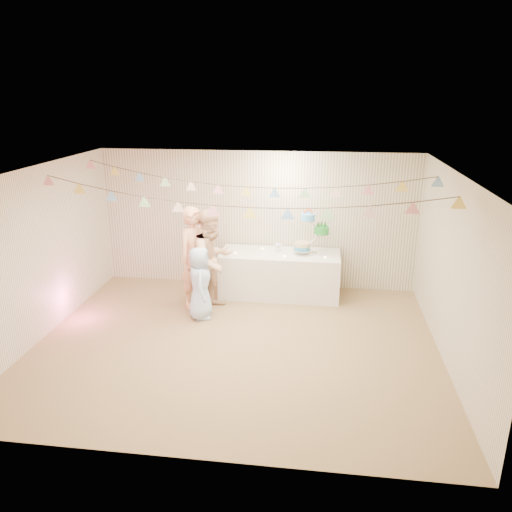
# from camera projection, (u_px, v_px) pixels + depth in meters

# --- Properties ---
(floor) EXTENTS (6.00, 6.00, 0.00)m
(floor) POSITION_uv_depth(u_px,v_px,m) (236.00, 344.00, 7.53)
(floor) COLOR olive
(floor) RESTS_ON ground
(ceiling) EXTENTS (6.00, 6.00, 0.00)m
(ceiling) POSITION_uv_depth(u_px,v_px,m) (233.00, 172.00, 6.71)
(ceiling) COLOR white
(ceiling) RESTS_ON ground
(back_wall) EXTENTS (6.00, 6.00, 0.00)m
(back_wall) POSITION_uv_depth(u_px,v_px,m) (257.00, 220.00, 9.47)
(back_wall) COLOR silver
(back_wall) RESTS_ON ground
(front_wall) EXTENTS (6.00, 6.00, 0.00)m
(front_wall) POSITION_uv_depth(u_px,v_px,m) (190.00, 348.00, 4.77)
(front_wall) COLOR silver
(front_wall) RESTS_ON ground
(left_wall) EXTENTS (5.00, 5.00, 0.00)m
(left_wall) POSITION_uv_depth(u_px,v_px,m) (38.00, 254.00, 7.50)
(left_wall) COLOR silver
(left_wall) RESTS_ON ground
(right_wall) EXTENTS (5.00, 5.00, 0.00)m
(right_wall) POSITION_uv_depth(u_px,v_px,m) (453.00, 273.00, 6.75)
(right_wall) COLOR silver
(right_wall) RESTS_ON ground
(table) EXTENTS (2.18, 0.87, 0.82)m
(table) POSITION_uv_depth(u_px,v_px,m) (280.00, 274.00, 9.24)
(table) COLOR white
(table) RESTS_ON floor
(cake_stand) EXTENTS (0.69, 0.41, 0.77)m
(cake_stand) POSITION_uv_depth(u_px,v_px,m) (311.00, 237.00, 8.99)
(cake_stand) COLOR silver
(cake_stand) RESTS_ON table
(cake_bottom) EXTENTS (0.31, 0.31, 0.15)m
(cake_bottom) POSITION_uv_depth(u_px,v_px,m) (302.00, 253.00, 9.05)
(cake_bottom) COLOR #298BBF
(cake_bottom) RESTS_ON cake_stand
(cake_middle) EXTENTS (0.27, 0.27, 0.22)m
(cake_middle) POSITION_uv_depth(u_px,v_px,m) (321.00, 237.00, 9.06)
(cake_middle) COLOR #1E8C2E
(cake_middle) RESTS_ON cake_stand
(cake_top_tier) EXTENTS (0.25, 0.25, 0.19)m
(cake_top_tier) POSITION_uv_depth(u_px,v_px,m) (308.00, 224.00, 8.90)
(cake_top_tier) COLOR #4FA6F8
(cake_top_tier) RESTS_ON cake_stand
(platter) EXTENTS (0.36, 0.36, 0.02)m
(platter) POSITION_uv_depth(u_px,v_px,m) (254.00, 256.00, 9.15)
(platter) COLOR white
(platter) RESTS_ON table
(posy) EXTENTS (0.15, 0.15, 0.17)m
(posy) POSITION_uv_depth(u_px,v_px,m) (278.00, 251.00, 9.16)
(posy) COLOR white
(posy) RESTS_ON table
(person_adult_a) EXTENTS (0.74, 0.78, 1.80)m
(person_adult_a) POSITION_uv_depth(u_px,v_px,m) (196.00, 258.00, 8.61)
(person_adult_a) COLOR #FBAD83
(person_adult_a) RESTS_ON floor
(person_adult_b) EXTENTS (1.04, 1.09, 1.78)m
(person_adult_b) POSITION_uv_depth(u_px,v_px,m) (212.00, 260.00, 8.50)
(person_adult_b) COLOR #DEAE89
(person_adult_b) RESTS_ON floor
(person_child) EXTENTS (0.52, 0.67, 1.23)m
(person_child) POSITION_uv_depth(u_px,v_px,m) (200.00, 283.00, 8.24)
(person_child) COLOR #B4D3FF
(person_child) RESTS_ON floor
(bunting_back) EXTENTS (5.60, 1.10, 0.40)m
(bunting_back) POSITION_uv_depth(u_px,v_px,m) (246.00, 177.00, 7.83)
(bunting_back) COLOR pink
(bunting_back) RESTS_ON ceiling
(bunting_front) EXTENTS (5.60, 0.90, 0.36)m
(bunting_front) POSITION_uv_depth(u_px,v_px,m) (231.00, 195.00, 6.61)
(bunting_front) COLOR #72A5E5
(bunting_front) RESTS_ON ceiling
(tealight_0) EXTENTS (0.04, 0.04, 0.03)m
(tealight_0) POSITION_uv_depth(u_px,v_px,m) (236.00, 253.00, 9.07)
(tealight_0) COLOR #FFD88C
(tealight_0) RESTS_ON table
(tealight_1) EXTENTS (0.04, 0.04, 0.03)m
(tealight_1) POSITION_uv_depth(u_px,v_px,m) (262.00, 248.00, 9.32)
(tealight_1) COLOR #FFD88C
(tealight_1) RESTS_ON table
(tealight_2) EXTENTS (0.04, 0.04, 0.03)m
(tealight_2) POSITION_uv_depth(u_px,v_px,m) (285.00, 256.00, 8.89)
(tealight_2) COLOR #FFD88C
(tealight_2) RESTS_ON table
(tealight_3) EXTENTS (0.04, 0.04, 0.03)m
(tealight_3) POSITION_uv_depth(u_px,v_px,m) (300.00, 249.00, 9.27)
(tealight_3) COLOR #FFD88C
(tealight_3) RESTS_ON table
(tealight_4) EXTENTS (0.04, 0.04, 0.03)m
(tealight_4) POSITION_uv_depth(u_px,v_px,m) (325.00, 257.00, 8.84)
(tealight_4) COLOR #FFD88C
(tealight_4) RESTS_ON table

